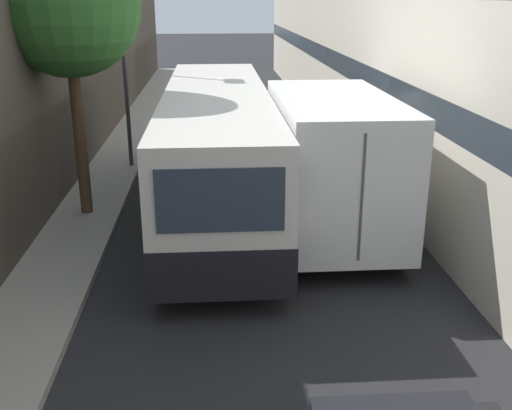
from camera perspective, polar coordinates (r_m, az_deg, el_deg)
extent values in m
plane|color=#232326|center=(15.83, -1.03, 0.19)|extent=(150.00, 150.00, 0.00)
cube|color=#9E998E|center=(16.10, -15.21, 0.11)|extent=(1.61, 60.00, 0.15)
cube|color=black|center=(16.08, -20.30, 4.11)|extent=(1.08, 60.00, 2.59)
cube|color=#333D47|center=(15.94, 14.76, 10.48)|extent=(1.08, 60.00, 0.70)
cube|color=silver|center=(15.01, -3.73, 5.95)|extent=(2.46, 11.61, 2.60)
cube|color=black|center=(15.23, -3.66, 2.83)|extent=(2.49, 11.64, 0.90)
cube|color=#2D3847|center=(14.92, -3.76, 7.41)|extent=(2.50, 10.68, 0.83)
cube|color=#2D3847|center=(9.29, -3.42, 0.41)|extent=(2.02, 0.04, 1.04)
cylinder|color=black|center=(18.82, -7.07, 4.76)|extent=(0.24, 1.00, 1.00)
cylinder|color=black|center=(18.83, -0.45, 4.91)|extent=(0.24, 1.00, 1.00)
cylinder|color=black|center=(12.00, -8.61, -3.89)|extent=(0.24, 1.00, 1.00)
cylinder|color=black|center=(12.02, 1.76, -3.64)|extent=(0.24, 1.00, 1.00)
cube|color=silver|center=(16.73, 4.88, 6.35)|extent=(2.29, 2.05, 2.08)
cube|color=silver|center=(13.16, 7.34, 4.23)|extent=(2.39, 5.26, 2.78)
cube|color=#4C4C4C|center=(10.70, 10.04, 0.54)|extent=(0.05, 0.02, 2.36)
cylinder|color=black|center=(16.85, 1.17, 3.09)|extent=(0.22, 0.96, 0.96)
cylinder|color=black|center=(17.17, 8.34, 3.21)|extent=(0.22, 0.96, 0.96)
cylinder|color=black|center=(12.06, 3.38, -3.68)|extent=(0.22, 0.96, 0.96)
cylinder|color=black|center=(12.51, 13.19, -3.31)|extent=(0.22, 0.96, 0.96)
cylinder|color=#38383D|center=(18.68, -12.49, 13.79)|extent=(0.12, 0.12, 6.76)
cylinder|color=#4C3823|center=(14.84, -16.42, 6.22)|extent=(0.28, 0.28, 3.75)
sphere|color=#285623|center=(14.50, -17.59, 17.91)|extent=(3.27, 3.27, 3.27)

